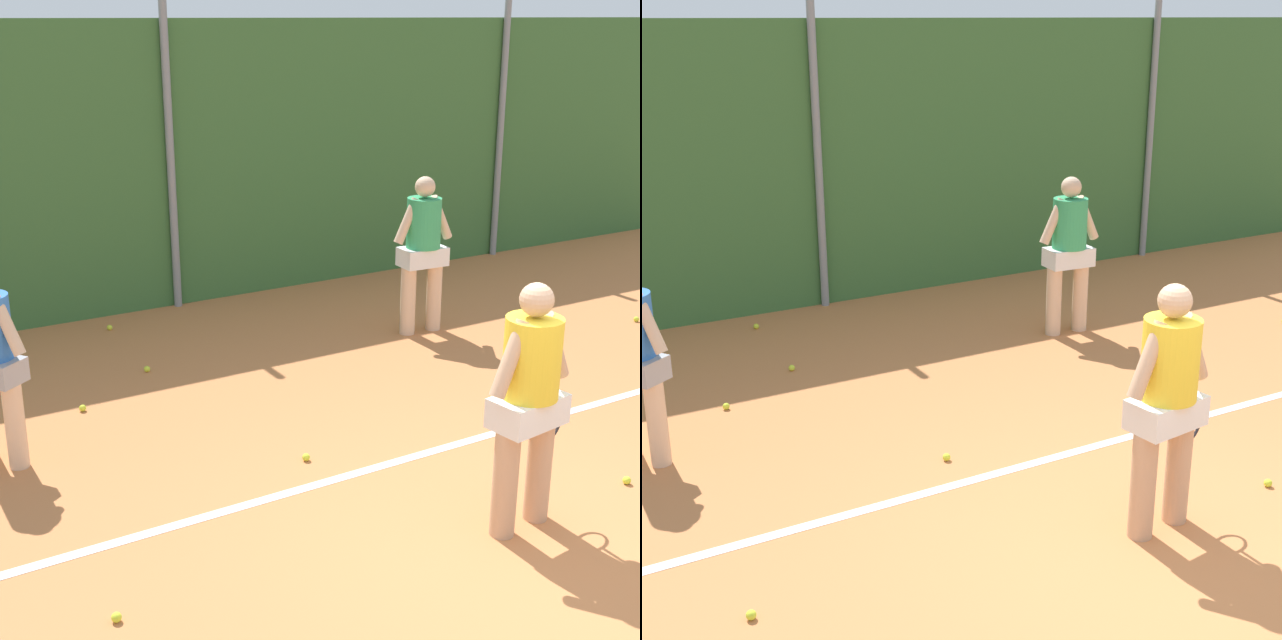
{
  "view_description": "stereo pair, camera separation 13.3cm",
  "coord_description": "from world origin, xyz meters",
  "views": [
    {
      "loc": [
        -4.02,
        -3.87,
        3.58
      ],
      "look_at": [
        -0.19,
        2.68,
        1.01
      ],
      "focal_mm": 50.42,
      "sensor_mm": 36.0,
      "label": 1
    },
    {
      "loc": [
        -3.9,
        -3.94,
        3.58
      ],
      "look_at": [
        -0.19,
        2.68,
        1.01
      ],
      "focal_mm": 50.42,
      "sensor_mm": 36.0,
      "label": 2
    }
  ],
  "objects": [
    {
      "name": "ground_plane",
      "position": [
        0.0,
        2.01,
        0.0
      ],
      "size": [
        28.31,
        28.31,
        0.0
      ],
      "primitive_type": "plane",
      "color": "#C67542"
    },
    {
      "name": "hedge_fence_backdrop",
      "position": [
        0.0,
        6.84,
        1.78
      ],
      "size": [
        18.4,
        0.25,
        3.56
      ],
      "primitive_type": "cube",
      "color": "#386633",
      "rests_on": "ground_plane"
    },
    {
      "name": "fence_post_center",
      "position": [
        0.0,
        6.66,
        1.95
      ],
      "size": [
        0.1,
        0.1,
        3.91
      ],
      "primitive_type": "cylinder",
      "color": "gray",
      "rests_on": "ground_plane"
    },
    {
      "name": "fence_post_right",
      "position": [
        5.31,
        6.66,
        1.95
      ],
      "size": [
        0.1,
        0.1,
        3.91
      ],
      "primitive_type": "cylinder",
      "color": "gray",
      "rests_on": "ground_plane"
    },
    {
      "name": "court_baseline_paint",
      "position": [
        0.0,
        1.68,
        0.0
      ],
      "size": [
        13.45,
        0.1,
        0.01
      ],
      "primitive_type": "cube",
      "color": "white",
      "rests_on": "ground_plane"
    },
    {
      "name": "player_foreground_near",
      "position": [
        0.19,
        0.4,
        1.05
      ],
      "size": [
        0.84,
        0.4,
        1.87
      ],
      "rotation": [
        0.0,
        0.0,
        0.12
      ],
      "color": "tan",
      "rests_on": "ground_plane"
    },
    {
      "name": "player_backcourt_far",
      "position": [
        2.13,
        4.28,
        1.04
      ],
      "size": [
        0.78,
        0.4,
        1.86
      ],
      "rotation": [
        0.0,
        0.0,
        3.07
      ],
      "color": "beige",
      "rests_on": "ground_plane"
    },
    {
      "name": "tennis_ball_0",
      "position": [
        -2.02,
        4.04,
        0.03
      ],
      "size": [
        0.07,
        0.07,
        0.07
      ],
      "primitive_type": "sphere",
      "color": "#CCDB33",
      "rests_on": "ground_plane"
    },
    {
      "name": "tennis_ball_1",
      "position": [
        -1.15,
        4.68,
        0.03
      ],
      "size": [
        0.07,
        0.07,
        0.07
      ],
      "primitive_type": "sphere",
      "color": "#CCDB33",
      "rests_on": "ground_plane"
    },
    {
      "name": "tennis_ball_2",
      "position": [
        4.64,
        3.21,
        0.03
      ],
      "size": [
        0.07,
        0.07,
        0.07
      ],
      "primitive_type": "sphere",
      "color": "#CCDB33",
      "rests_on": "ground_plane"
    },
    {
      "name": "tennis_ball_4",
      "position": [
        1.36,
        0.43,
        0.03
      ],
      "size": [
        0.07,
        0.07,
        0.07
      ],
      "primitive_type": "sphere",
      "color": "#CCDB33",
      "rests_on": "ground_plane"
    },
    {
      "name": "tennis_ball_5",
      "position": [
        -1.07,
        6.18,
        0.03
      ],
      "size": [
        0.07,
        0.07,
        0.07
      ],
      "primitive_type": "sphere",
      "color": "#CCDB33",
      "rests_on": "ground_plane"
    },
    {
      "name": "tennis_ball_6",
      "position": [
        -2.75,
        0.82,
        0.03
      ],
      "size": [
        0.07,
        0.07,
        0.07
      ],
      "primitive_type": "sphere",
      "color": "#CCDB33",
      "rests_on": "ground_plane"
    },
    {
      "name": "tennis_ball_7",
      "position": [
        -0.67,
        2.08,
        0.03
      ],
      "size": [
        0.07,
        0.07,
        0.07
      ],
      "primitive_type": "sphere",
      "color": "#CCDB33",
      "rests_on": "ground_plane"
    }
  ]
}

